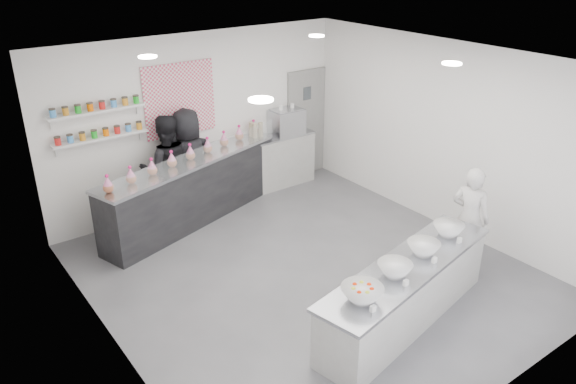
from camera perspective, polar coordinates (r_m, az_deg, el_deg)
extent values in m
plane|color=#515156|center=(8.11, 1.95, -8.23)|extent=(6.00, 6.00, 0.00)
plane|color=white|center=(6.96, 2.30, 13.03)|extent=(6.00, 6.00, 0.00)
plane|color=white|center=(9.79, -8.96, 7.07)|extent=(5.50, 0.00, 5.50)
plane|color=white|center=(6.24, -18.15, -4.35)|extent=(0.00, 6.00, 6.00)
plane|color=white|center=(9.27, 15.61, 5.47)|extent=(0.00, 6.00, 6.00)
cube|color=gray|center=(11.09, 1.84, 7.00)|extent=(0.88, 0.04, 2.10)
cube|color=#D73D5E|center=(9.49, -10.95, 9.21)|extent=(1.25, 0.03, 1.20)
cube|color=silver|center=(9.03, -18.53, 5.27)|extent=(1.45, 0.22, 0.04)
cube|color=silver|center=(8.91, -18.89, 7.82)|extent=(1.45, 0.22, 0.04)
cylinder|color=white|center=(5.37, -2.78, 9.35)|extent=(0.24, 0.24, 0.02)
cylinder|color=white|center=(7.27, 16.31, 12.43)|extent=(0.24, 0.24, 0.02)
cylinder|color=white|center=(7.62, -14.08, 13.19)|extent=(0.24, 0.24, 0.02)
cylinder|color=white|center=(9.06, 2.93, 15.57)|extent=(0.24, 0.24, 0.02)
cube|color=#9A9A96|center=(7.13, 11.89, -10.00)|extent=(3.05, 1.25, 0.81)
cube|color=black|center=(9.44, -9.61, 0.16)|extent=(3.57, 1.66, 1.10)
cube|color=white|center=(8.97, -8.53, 3.74)|extent=(3.34, 1.04, 0.30)
cube|color=#9A9A96|center=(10.70, -0.73, 3.23)|extent=(1.35, 0.43, 1.00)
cube|color=#93969E|center=(10.54, -0.15, 7.11)|extent=(0.61, 0.42, 0.47)
imported|color=silver|center=(8.33, 17.97, -2.53)|extent=(0.50, 0.63, 1.53)
imported|color=black|center=(9.38, -12.15, 2.27)|extent=(1.07, 0.95, 1.84)
imported|color=black|center=(9.53, -10.02, 2.88)|extent=(1.02, 0.78, 1.86)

